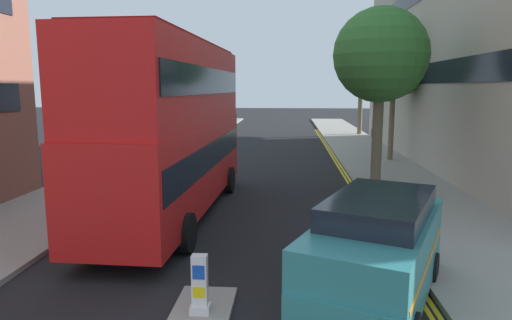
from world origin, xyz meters
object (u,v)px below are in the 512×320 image
(keep_left_bollard, at_px, (200,287))
(taxi_minivan, at_px, (375,252))
(double_decker_bus_away, at_px, (174,124))
(pedestrian_far, at_px, (374,137))

(keep_left_bollard, xyz_separation_m, taxi_minivan, (3.26, 0.77, 0.46))
(double_decker_bus_away, xyz_separation_m, taxi_minivan, (5.39, -5.89, -1.96))
(keep_left_bollard, relative_size, double_decker_bus_away, 0.10)
(keep_left_bollard, height_order, taxi_minivan, taxi_minivan)
(double_decker_bus_away, height_order, pedestrian_far, double_decker_bus_away)
(pedestrian_far, bearing_deg, double_decker_bus_away, -121.25)
(double_decker_bus_away, bearing_deg, keep_left_bollard, -72.24)
(taxi_minivan, bearing_deg, keep_left_bollard, -166.75)
(keep_left_bollard, relative_size, taxi_minivan, 0.22)
(keep_left_bollard, xyz_separation_m, pedestrian_far, (7.11, 21.90, 0.38))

